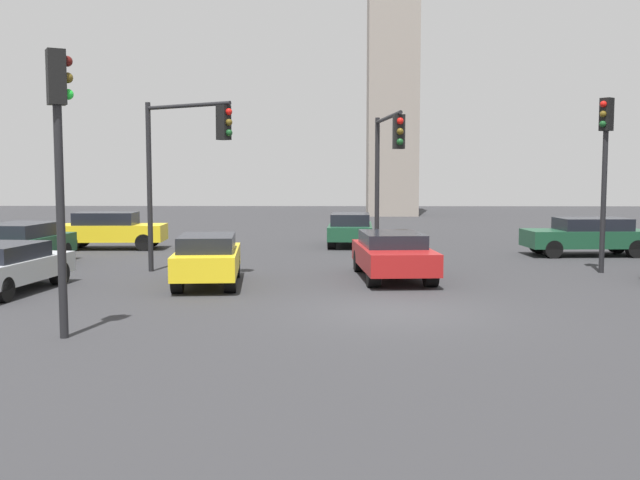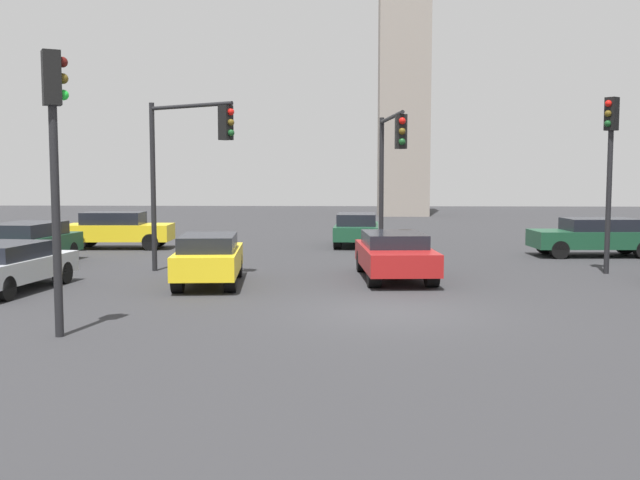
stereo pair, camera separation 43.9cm
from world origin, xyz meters
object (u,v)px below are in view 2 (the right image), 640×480
at_px(traffic_light_0, 55,140).
at_px(car_7, 209,258).
at_px(car_0, 395,254).
at_px(traffic_light_1, 391,155).
at_px(car_4, 25,243).
at_px(car_2, 357,229).
at_px(car_3, 595,236).
at_px(car_5, 118,229).
at_px(traffic_light_3, 188,150).
at_px(car_6, 7,265).
at_px(traffic_light_2, 610,152).

height_order(traffic_light_0, car_7, traffic_light_0).
bearing_deg(car_7, car_0, -80.42).
height_order(traffic_light_0, traffic_light_1, traffic_light_0).
height_order(car_4, car_7, car_4).
height_order(car_2, car_3, car_3).
xyz_separation_m(traffic_light_1, car_5, (-10.85, 6.16, -2.88)).
distance_m(traffic_light_1, car_4, 12.53).
distance_m(traffic_light_3, car_6, 6.18).
distance_m(traffic_light_0, car_0, 10.94).
bearing_deg(car_5, car_7, -62.39).
bearing_deg(car_6, car_5, 9.28).
distance_m(car_3, car_7, 15.13).
relative_size(traffic_light_1, car_3, 1.08).
distance_m(traffic_light_3, car_3, 15.43).
height_order(traffic_light_0, car_2, traffic_light_0).
height_order(car_5, car_7, car_5).
height_order(traffic_light_1, car_2, traffic_light_1).
xyz_separation_m(car_0, car_6, (-10.28, -2.77, -0.05)).
relative_size(traffic_light_1, traffic_light_2, 0.93).
bearing_deg(car_6, car_3, -57.29).
bearing_deg(traffic_light_1, traffic_light_0, -39.29).
distance_m(car_4, car_6, 5.70).
bearing_deg(traffic_light_3, car_5, 152.67).
relative_size(car_0, car_2, 1.14).
bearing_deg(traffic_light_2, car_4, -44.01).
bearing_deg(car_6, traffic_light_2, -69.98).
xyz_separation_m(traffic_light_3, car_2, (5.22, 9.18, -3.06)).
bearing_deg(traffic_light_2, car_2, -88.45).
bearing_deg(traffic_light_0, traffic_light_2, 6.24).
relative_size(traffic_light_0, traffic_light_3, 1.01).
relative_size(car_3, car_6, 1.05).
bearing_deg(car_5, car_3, -8.92).
xyz_separation_m(traffic_light_1, car_3, (7.86, 4.04, -2.92)).
bearing_deg(car_3, traffic_light_2, 72.60).
height_order(car_6, car_7, car_7).
xyz_separation_m(traffic_light_1, car_0, (0.02, -2.20, -2.94)).
bearing_deg(car_7, traffic_light_1, -60.73).
distance_m(car_2, car_5, 9.98).
bearing_deg(traffic_light_0, traffic_light_3, 57.46).
xyz_separation_m(car_2, car_6, (-9.27, -12.65, -0.05)).
height_order(traffic_light_2, car_5, traffic_light_2).
bearing_deg(traffic_light_1, car_5, -125.30).
relative_size(traffic_light_0, car_4, 1.08).
height_order(traffic_light_1, car_5, traffic_light_1).
bearing_deg(traffic_light_1, car_4, -97.57).
bearing_deg(traffic_light_0, car_5, 75.16).
height_order(traffic_light_0, traffic_light_2, traffic_light_2).
bearing_deg(car_6, car_2, -29.98).
distance_m(car_5, car_7, 11.26).
xyz_separation_m(traffic_light_3, car_7, (1.00, -2.08, -3.04)).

